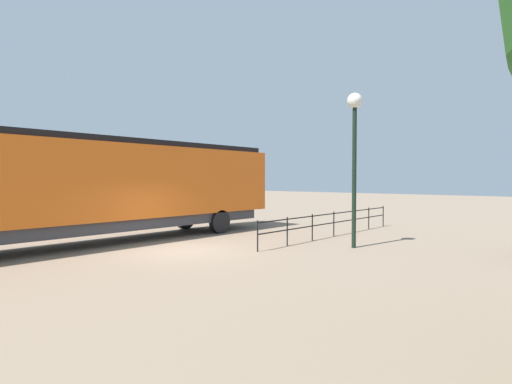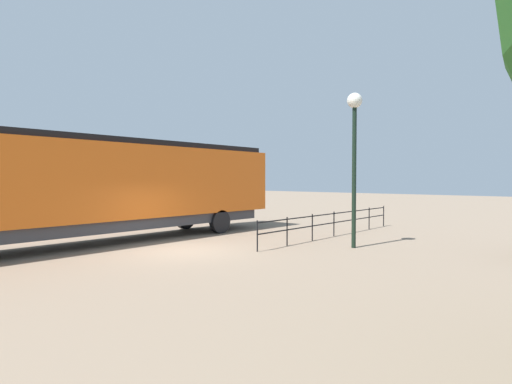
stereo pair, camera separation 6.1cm
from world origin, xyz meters
name	(u,v)px [view 1 (the left image)]	position (x,y,z in m)	size (l,w,h in m)	color
ground_plane	(184,251)	(0.00, 0.00, 0.00)	(120.00, 120.00, 0.00)	#84705B
locomotive	(103,185)	(-3.82, -0.96, 2.35)	(2.87, 17.61, 4.18)	orange
lamp_post	(355,134)	(4.21, 4.63, 4.25)	(0.56, 0.56, 5.75)	black
platform_fence	(334,220)	(2.06, 6.87, 0.72)	(0.05, 10.52, 1.11)	black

